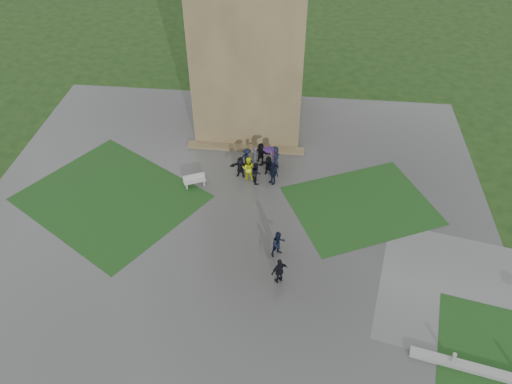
# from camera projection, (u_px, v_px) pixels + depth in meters

# --- Properties ---
(ground) EXTENTS (120.00, 120.00, 0.00)m
(ground) POSITION_uv_depth(u_px,v_px,m) (225.00, 251.00, 30.39)
(ground) COLOR black
(plaza) EXTENTS (34.00, 34.00, 0.02)m
(plaza) POSITION_uv_depth(u_px,v_px,m) (230.00, 228.00, 31.89)
(plaza) COLOR #393836
(plaza) RESTS_ON ground
(lawn_inset_left) EXTENTS (14.10, 13.46, 0.01)m
(lawn_inset_left) POSITION_uv_depth(u_px,v_px,m) (111.00, 198.00, 34.05)
(lawn_inset_left) COLOR #143412
(lawn_inset_left) RESTS_ON plaza
(lawn_inset_right) EXTENTS (11.12, 10.15, 0.01)m
(lawn_inset_right) POSITION_uv_depth(u_px,v_px,m) (361.00, 205.00, 33.47)
(lawn_inset_right) COLOR #143412
(lawn_inset_right) RESTS_ON plaza
(tower) EXTENTS (8.00, 8.00, 18.00)m
(tower) POSITION_uv_depth(u_px,v_px,m) (251.00, 12.00, 35.79)
(tower) COLOR brown
(tower) RESTS_ON ground
(tower_plinth) EXTENTS (9.00, 0.80, 0.22)m
(tower_plinth) POSITION_uv_depth(u_px,v_px,m) (246.00, 148.00, 38.28)
(tower_plinth) COLOR brown
(tower_plinth) RESTS_ON plaza
(bench) EXTENTS (1.60, 1.08, 0.89)m
(bench) POSITION_uv_depth(u_px,v_px,m) (195.00, 180.00, 34.76)
(bench) COLOR #A2A19D
(bench) RESTS_ON plaza
(visitor_cluster) EXTENTS (3.70, 3.48, 2.71)m
(visitor_cluster) POSITION_uv_depth(u_px,v_px,m) (261.00, 162.00, 35.38)
(visitor_cluster) COLOR black
(visitor_cluster) RESTS_ON plaza
(pedestrian_mid) EXTENTS (1.00, 0.93, 1.80)m
(pedestrian_mid) POSITION_uv_depth(u_px,v_px,m) (279.00, 244.00, 29.59)
(pedestrian_mid) COLOR black
(pedestrian_mid) RESTS_ON plaza
(pedestrian_near) EXTENTS (1.20, 1.09, 1.79)m
(pedestrian_near) POSITION_uv_depth(u_px,v_px,m) (280.00, 271.00, 28.03)
(pedestrian_near) COLOR black
(pedestrian_near) RESTS_ON plaza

